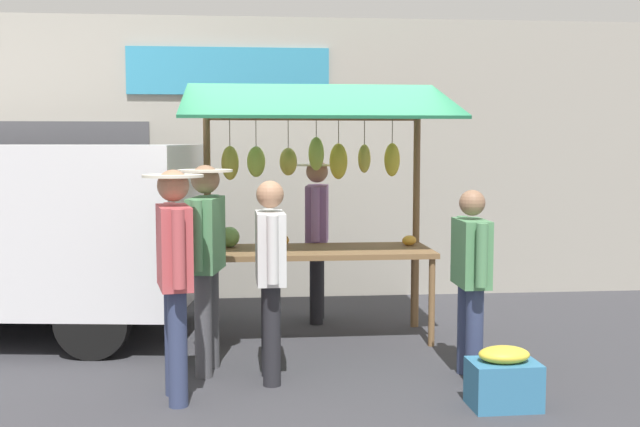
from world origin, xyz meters
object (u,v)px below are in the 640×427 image
Objects in this scene: produce_crate_near at (504,379)px; market_stall at (313,180)px; shopper_with_ponytail at (206,250)px; vendor_with_sunhat at (317,226)px; shopper_in_grey_tee at (174,264)px; shopper_with_shopping_bag at (270,266)px; shopper_in_striped_shirt at (471,272)px.

market_stall is at bearing -61.63° from produce_crate_near.
produce_crate_near is at bearing -106.55° from shopper_with_ponytail.
produce_crate_near is (-1.18, 2.19, -1.34)m from market_stall.
vendor_with_sunhat is 2.80m from shopper_in_grey_tee.
shopper_with_ponytail is 2.56m from produce_crate_near.
shopper_with_shopping_bag is (0.46, 1.38, -0.62)m from market_stall.
vendor_with_sunhat reaches higher than produce_crate_near.
vendor_with_sunhat is at bearing -16.61° from shopper_with_shopping_bag.
produce_crate_near is (-2.16, 1.09, -0.82)m from shopper_with_ponytail.
shopper_in_grey_tee is at bearing 174.38° from shopper_with_ponytail.
vendor_with_sunhat is at bearing -37.62° from shopper_in_grey_tee.
shopper_with_ponytail reaches higher than produce_crate_near.
produce_crate_near is at bearing -109.73° from shopper_in_grey_tee.
market_stall is at bearing -31.56° from shopper_with_ponytail.
market_stall is 1.56× the size of shopper_with_shopping_bag.
vendor_with_sunhat is 2.09m from shopper_with_ponytail.
shopper_with_ponytail reaches higher than shopper_in_striped_shirt.
market_stall is at bearing 0.20° from vendor_with_sunhat.
vendor_with_sunhat is 2.14m from shopper_with_shopping_bag.
shopper_with_ponytail reaches higher than shopper_with_shopping_bag.
shopper_in_striped_shirt is at bearing -87.04° from produce_crate_near.
market_stall is 1.46× the size of vendor_with_sunhat.
shopper_in_striped_shirt is at bearing -92.05° from shopper_in_grey_tee.
market_stall reaches higher than produce_crate_near.
shopper_with_ponytail is at bearing -22.54° from vendor_with_sunhat.
shopper_in_grey_tee is at bearing 56.75° from market_stall.
market_stall is 1.45× the size of shopper_with_ponytail.
shopper_in_grey_tee is 0.73m from shopper_with_ponytail.
shopper_with_ponytail is (2.12, -0.36, 0.16)m from shopper_in_striped_shirt.
vendor_with_sunhat is at bearing -69.44° from produce_crate_near.
shopper_with_ponytail is at bearing 80.90° from shopper_in_striped_shirt.
vendor_with_sunhat is (-0.10, -0.69, -0.52)m from market_stall.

